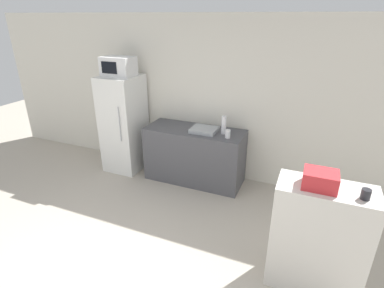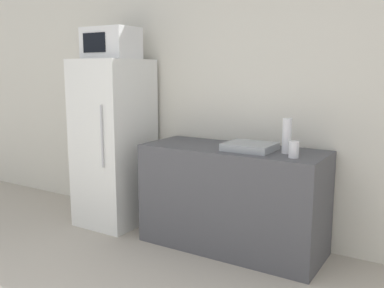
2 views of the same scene
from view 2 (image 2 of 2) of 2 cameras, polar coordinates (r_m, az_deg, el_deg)
name	(u,v)px [view 2 (image 2 of 2)]	position (r m, az deg, el deg)	size (l,w,h in m)	color
wall_back	(238,97)	(4.00, 6.17, 6.19)	(8.00, 0.06, 2.60)	silver
refrigerator	(114,143)	(4.38, -10.32, 0.16)	(0.61, 0.69, 1.65)	white
microwave	(111,43)	(4.32, -10.74, 13.04)	(0.51, 0.36, 0.30)	white
counter	(232,198)	(3.77, 5.36, -7.22)	(1.58, 0.62, 0.90)	#4C4C51
sink_basin	(250,147)	(3.56, 7.72, -0.35)	(0.40, 0.34, 0.06)	#9EA3A8
bottle_tall	(287,136)	(3.46, 12.53, 1.06)	(0.07, 0.07, 0.28)	silver
bottle_short	(294,149)	(3.31, 13.42, -0.72)	(0.08, 0.08, 0.13)	silver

